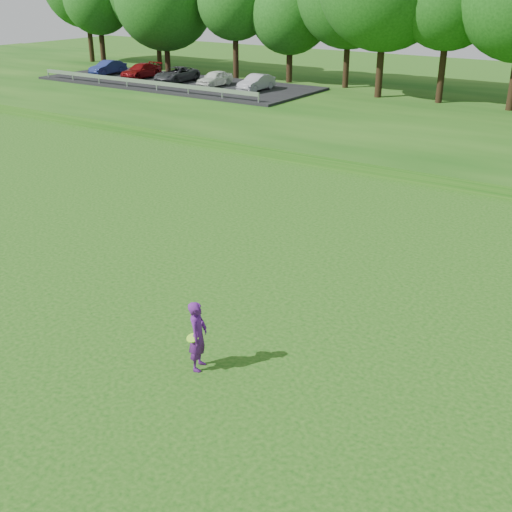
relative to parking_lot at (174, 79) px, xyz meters
The scene contains 5 objects.
ground 40.74m from the parking_lot, 53.68° to the right, with size 140.00×140.00×0.00m, color #12470D.
berm 24.16m from the parking_lot, ahead, with size 130.00×30.00×0.60m, color #12470D.
walking_path 27.33m from the parking_lot, 27.97° to the right, with size 130.00×1.60×0.04m, color gray.
parking_lot is the anchor object (origin of this frame).
woman 41.72m from the parking_lot, 48.69° to the right, with size 0.64×0.77×1.80m.
Camera 1 is at (12.02, -8.84, 8.81)m, focal length 45.00 mm.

